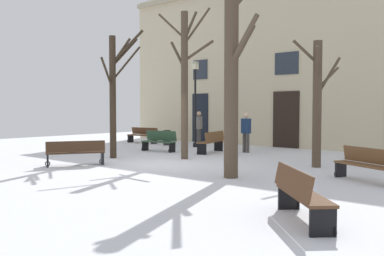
{
  "coord_description": "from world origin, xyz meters",
  "views": [
    {
      "loc": [
        10.12,
        -10.26,
        1.9
      ],
      "look_at": [
        0.0,
        1.65,
        1.17
      ],
      "focal_mm": 40.14,
      "sensor_mm": 36.0,
      "label": 1
    }
  ],
  "objects": [
    {
      "name": "bench_by_litter_bin",
      "position": [
        -0.99,
        4.11,
        0.48
      ],
      "size": [
        0.89,
        1.92,
        0.91
      ],
      "rotation": [
        0.0,
        0.0,
        4.95
      ],
      "color": "brown",
      "rests_on": "ground"
    },
    {
      "name": "tree_near_facade",
      "position": [
        3.41,
        -0.67,
        2.75
      ],
      "size": [
        1.82,
        1.73,
        5.8
      ],
      "color": "#4C3D2D",
      "rests_on": "ground"
    },
    {
      "name": "tree_center",
      "position": [
        -0.42,
        1.75,
        3.03
      ],
      "size": [
        1.59,
        1.81,
        5.76
      ],
      "color": "#4C3D2D",
      "rests_on": "ground"
    },
    {
      "name": "streetlamp",
      "position": [
        -3.23,
        5.69,
        2.55
      ],
      "size": [
        0.3,
        0.3,
        4.2
      ],
      "color": "black",
      "rests_on": "ground"
    },
    {
      "name": "building_facade",
      "position": [
        0.0,
        8.46,
        4.27
      ],
      "size": [
        19.86,
        0.6,
        8.45
      ],
      "color": "beige",
      "rests_on": "ground"
    },
    {
      "name": "litter_bin",
      "position": [
        -5.06,
        5.62,
        0.38
      ],
      "size": [
        0.41,
        0.41,
        0.76
      ],
      "color": "black",
      "rests_on": "ground"
    },
    {
      "name": "bench_back_to_back_right",
      "position": [
        -3.14,
        3.12,
        0.45
      ],
      "size": [
        1.67,
        0.7,
        0.91
      ],
      "rotation": [
        0.0,
        0.0,
        0.14
      ],
      "color": "#2D4C33",
      "rests_on": "ground"
    },
    {
      "name": "bench_near_center_tree",
      "position": [
        6.45,
        1.01,
        0.46
      ],
      "size": [
        1.87,
        1.24,
        0.88
      ],
      "rotation": [
        0.0,
        0.0,
        5.81
      ],
      "color": "brown",
      "rests_on": "ground"
    },
    {
      "name": "person_strolling",
      "position": [
        -3.75,
        6.61,
        0.97
      ],
      "size": [
        0.32,
        0.43,
        1.73
      ],
      "rotation": [
        0.0,
        0.0,
        5.01
      ],
      "color": "#403D3A",
      "rests_on": "ground"
    },
    {
      "name": "bench_back_to_back_left",
      "position": [
        6.91,
        -3.68,
        0.47
      ],
      "size": [
        1.63,
        1.66,
        0.9
      ],
      "rotation": [
        0.0,
        0.0,
        2.34
      ],
      "color": "#51331E",
      "rests_on": "ground"
    },
    {
      "name": "ground_plane",
      "position": [
        0.0,
        0.0,
        0.0
      ],
      "size": [
        31.77,
        31.77,
        0.0
      ],
      "primitive_type": "plane",
      "color": "white"
    },
    {
      "name": "bench_far_corner",
      "position": [
        -1.89,
        -2.04,
        0.44
      ],
      "size": [
        1.36,
        1.86,
        0.83
      ],
      "rotation": [
        0.0,
        0.0,
        4.18
      ],
      "color": "#3D2819",
      "rests_on": "ground"
    },
    {
      "name": "tree_right_of_center",
      "position": [
        4.3,
        2.78,
        2.17
      ],
      "size": [
        1.0,
        2.12,
        4.05
      ],
      "color": "#4C3D2D",
      "rests_on": "ground"
    },
    {
      "name": "bench_facing_shops",
      "position": [
        -7.0,
        5.76,
        0.44
      ],
      "size": [
        1.89,
        0.67,
        0.84
      ],
      "rotation": [
        0.0,
        0.0,
        0.09
      ],
      "color": "#51331E",
      "rests_on": "ground"
    },
    {
      "name": "tree_foreground",
      "position": [
        -2.64,
        0.22,
        2.56
      ],
      "size": [
        1.14,
        1.56,
        4.84
      ],
      "color": "#382B1E",
      "rests_on": "ground"
    },
    {
      "name": "person_near_bench",
      "position": [
        0.07,
        5.14,
        0.95
      ],
      "size": [
        0.38,
        0.23,
        1.71
      ],
      "rotation": [
        0.0,
        0.0,
        6.27
      ],
      "color": "#403D3A",
      "rests_on": "ground"
    }
  ]
}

